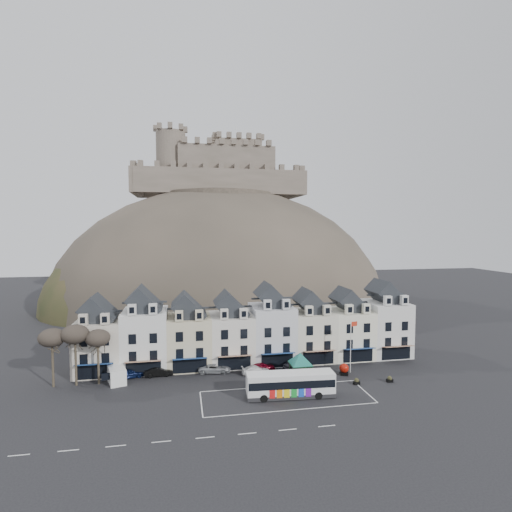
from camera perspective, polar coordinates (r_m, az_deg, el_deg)
The scene contains 21 objects.
ground at distance 53.89m, azimuth 2.49°, elevation -20.18°, with size 300.00×300.00×0.00m, color black.
coach_bay_markings at distance 55.45m, azimuth 4.32°, elevation -19.47°, with size 22.00×7.50×0.01m, color silver.
townhouse_terrace at distance 67.00m, azimuth -0.51°, elevation -10.52°, with size 54.40×9.35×11.80m.
castle_hill at distance 119.55m, azimuth -4.43°, elevation -6.66°, with size 100.00×76.00×68.00m.
castle at distance 125.74m, azimuth -5.22°, elevation 12.21°, with size 50.20×22.20×22.00m.
tree_left_far at distance 62.93m, azimuth -27.14°, elevation -10.40°, with size 3.61×3.61×8.24m.
tree_left_mid at distance 62.06m, azimuth -24.45°, elevation -10.19°, with size 3.78×3.78×8.64m.
tree_left_near at distance 61.58m, azimuth -21.68°, elevation -10.89°, with size 3.43×3.43×7.84m.
bus at distance 54.95m, azimuth 4.94°, elevation -17.67°, with size 11.65×3.39×3.25m.
bus_shelter at distance 60.66m, azimuth 6.35°, elevation -14.35°, with size 6.11×6.11×3.88m.
red_buoy at distance 63.88m, azimuth 12.47°, elevation -15.48°, with size 1.46×1.46×1.72m.
flagpole at distance 63.96m, azimuth 13.44°, elevation -11.95°, with size 1.16×0.29×8.11m.
white_van at distance 63.23m, azimuth -19.35°, elevation -15.58°, with size 3.49×5.34×2.25m.
planter_west at distance 60.82m, azimuth 14.17°, elevation -16.97°, with size 0.95×0.64×0.91m.
planter_east at distance 62.90m, azimuth 18.55°, elevation -16.34°, with size 0.92×0.63×0.91m.
car_navy at distance 64.03m, azimuth -17.71°, elevation -15.69°, with size 1.69×4.21×1.43m, color #0C163D.
car_black at distance 63.70m, azimuth -13.73°, elevation -15.74°, with size 1.46×4.19×1.38m, color black.
car_silver at distance 63.77m, azimuth -5.93°, elevation -15.62°, with size 2.30×4.90×1.38m, color #979A9E.
car_white at distance 62.78m, azimuth -0.04°, elevation -15.99°, with size 1.74×4.29×1.24m, color white.
car_maroon at distance 63.89m, azimuth 0.89°, elevation -15.57°, with size 1.62×4.03×1.37m, color #630515.
car_charcoal at distance 64.91m, azimuth 5.92°, elevation -15.22°, with size 1.58×4.53×1.49m, color black.
Camera 1 is at (-11.15, -47.93, 21.98)m, focal length 28.00 mm.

